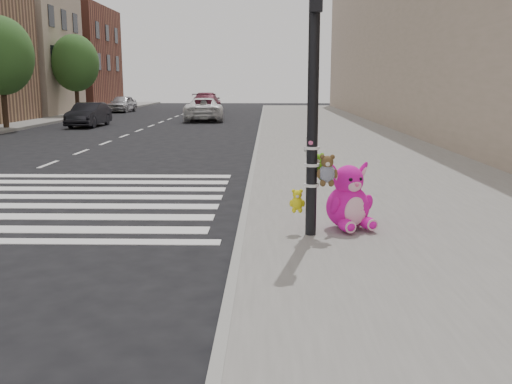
# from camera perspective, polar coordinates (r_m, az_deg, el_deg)

# --- Properties ---
(ground) EXTENTS (120.00, 120.00, 0.00)m
(ground) POSITION_cam_1_polar(r_m,az_deg,el_deg) (7.16, -14.92, -8.86)
(ground) COLOR black
(ground) RESTS_ON ground
(sidewalk_near) EXTENTS (7.00, 80.00, 0.14)m
(sidewalk_near) POSITION_cam_1_polar(r_m,az_deg,el_deg) (16.90, 11.58, 2.86)
(sidewalk_near) COLOR slate
(sidewalk_near) RESTS_ON ground
(curb_edge) EXTENTS (0.12, 80.00, 0.15)m
(curb_edge) POSITION_cam_1_polar(r_m,az_deg,el_deg) (16.63, -0.21, 2.95)
(curb_edge) COLOR gray
(curb_edge) RESTS_ON ground
(bld_far_d) EXTENTS (6.00, 8.00, 10.00)m
(bld_far_d) POSITION_cam_1_polar(r_m,az_deg,el_deg) (45.06, -22.24, 13.48)
(bld_far_d) COLOR tan
(bld_far_d) RESTS_ON ground
(bld_far_e) EXTENTS (6.00, 10.00, 9.00)m
(bld_far_e) POSITION_cam_1_polar(r_m,az_deg,el_deg) (55.33, -17.63, 12.63)
(bld_far_e) COLOR brown
(bld_far_e) RESTS_ON ground
(bld_near) EXTENTS (5.00, 60.00, 10.00)m
(bld_near) POSITION_cam_1_polar(r_m,az_deg,el_deg) (27.93, 19.77, 15.70)
(bld_near) COLOR tan
(bld_near) RESTS_ON ground
(signal_pole) EXTENTS (0.70, 0.50, 4.00)m
(signal_pole) POSITION_cam_1_polar(r_m,az_deg,el_deg) (8.32, 5.88, 6.60)
(signal_pole) COLOR black
(signal_pole) RESTS_ON sidewalk_near
(tree_far_b) EXTENTS (3.20, 3.20, 5.44)m
(tree_far_b) POSITION_cam_1_polar(r_m,az_deg,el_deg) (31.38, -24.18, 12.32)
(tree_far_b) COLOR #382619
(tree_far_b) RESTS_ON sidewalk_far
(tree_far_c) EXTENTS (3.20, 3.20, 5.44)m
(tree_far_c) POSITION_cam_1_polar(r_m,az_deg,el_deg) (41.62, -17.64, 12.18)
(tree_far_c) COLOR #382619
(tree_far_c) RESTS_ON sidewalk_far
(pink_bunny) EXTENTS (0.88, 0.95, 1.05)m
(pink_bunny) POSITION_cam_1_polar(r_m,az_deg,el_deg) (8.91, 9.28, -0.93)
(pink_bunny) COLOR #EC13AE
(pink_bunny) RESTS_ON sidewalk_near
(red_teddy) EXTENTS (0.15, 0.12, 0.20)m
(red_teddy) POSITION_cam_1_polar(r_m,az_deg,el_deg) (9.23, 10.17, -2.64)
(red_teddy) COLOR #9D230F
(red_teddy) RESTS_ON sidewalk_near
(car_dark_far) EXTENTS (1.50, 3.96, 1.29)m
(car_dark_far) POSITION_cam_1_polar(r_m,az_deg,el_deg) (32.36, -16.38, 7.42)
(car_dark_far) COLOR black
(car_dark_far) RESTS_ON ground
(car_white_near) EXTENTS (2.81, 5.30, 1.42)m
(car_white_near) POSITION_cam_1_polar(r_m,az_deg,el_deg) (36.13, -5.23, 8.24)
(car_white_near) COLOR white
(car_white_near) RESTS_ON ground
(car_maroon_near) EXTENTS (2.37, 5.44, 1.56)m
(car_maroon_near) POSITION_cam_1_polar(r_m,az_deg,el_deg) (47.51, -4.98, 8.96)
(car_maroon_near) COLOR maroon
(car_maroon_near) RESTS_ON ground
(car_silver_deep) EXTENTS (1.83, 4.04, 1.35)m
(car_silver_deep) POSITION_cam_1_polar(r_m,az_deg,el_deg) (47.62, -13.24, 8.59)
(car_silver_deep) COLOR #BAB9BE
(car_silver_deep) RESTS_ON ground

